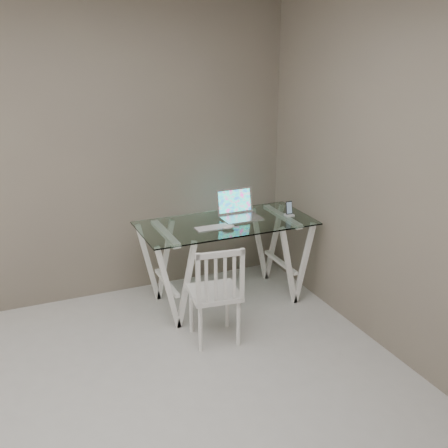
{
  "coord_description": "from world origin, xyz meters",
  "views": [
    {
      "loc": [
        -0.63,
        -2.51,
        2.33
      ],
      "look_at": [
        1.05,
        1.36,
        0.85
      ],
      "focal_mm": 45.0,
      "sensor_mm": 36.0,
      "label": 1
    }
  ],
  "objects": [
    {
      "name": "room",
      "position": [
        -0.06,
        0.02,
        1.72
      ],
      "size": [
        4.5,
        4.52,
        2.71
      ],
      "color": "#B1AFAA",
      "rests_on": "ground"
    },
    {
      "name": "desk",
      "position": [
        1.2,
        1.66,
        0.38
      ],
      "size": [
        1.5,
        0.7,
        0.75
      ],
      "color": "silver",
      "rests_on": "ground"
    },
    {
      "name": "laptop",
      "position": [
        1.36,
        1.75,
        0.8
      ],
      "size": [
        0.34,
        0.29,
        0.24
      ],
      "color": "silver",
      "rests_on": "desk"
    },
    {
      "name": "chair",
      "position": [
        0.85,
        1.03,
        0.45
      ],
      "size": [
        0.41,
        0.41,
        0.81
      ],
      "rotation": [
        0.0,
        0.0,
        -0.12
      ],
      "color": "white",
      "rests_on": "ground"
    },
    {
      "name": "keyboard",
      "position": [
        1.04,
        1.57,
        0.75
      ],
      "size": [
        0.31,
        0.13,
        0.01
      ],
      "primitive_type": "cube",
      "color": "silver",
      "rests_on": "desk"
    },
    {
      "name": "phone_dock",
      "position": [
        1.79,
        1.6,
        0.78
      ],
      "size": [
        0.07,
        0.07,
        0.13
      ],
      "color": "white",
      "rests_on": "desk"
    },
    {
      "name": "mouse",
      "position": [
        1.15,
        1.51,
        0.76
      ],
      "size": [
        0.11,
        0.07,
        0.04
      ],
      "primitive_type": "ellipsoid",
      "color": "white",
      "rests_on": "desk"
    }
  ]
}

